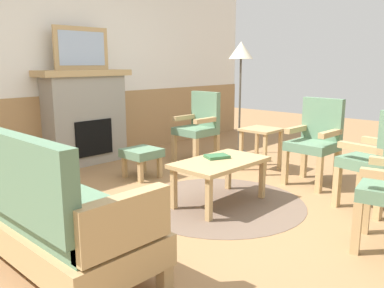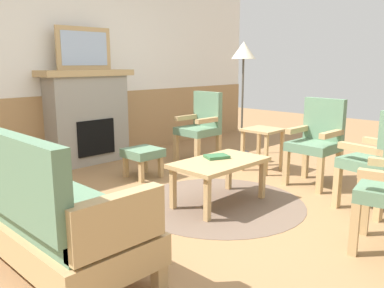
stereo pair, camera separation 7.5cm
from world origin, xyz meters
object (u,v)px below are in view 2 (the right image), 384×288
couch (39,208)px  footstool (143,155)px  book_on_table (217,157)px  side_table (263,137)px  coffee_table (219,166)px  armchair_near_fireplace (201,124)px  armchair_by_window_left (317,138)px  armchair_front_center (380,156)px  framed_picture (84,48)px  floor_lamp_by_chairs (244,57)px  fireplace (88,116)px

couch → footstool: (1.82, 1.13, -0.11)m
book_on_table → side_table: side_table is taller
coffee_table → book_on_table: 0.13m
book_on_table → armchair_near_fireplace: (1.06, 1.20, 0.08)m
armchair_by_window_left → armchair_front_center: 0.93m
footstool → armchair_near_fireplace: 1.10m
book_on_table → armchair_by_window_left: armchair_by_window_left is taller
couch → armchair_front_center: bearing=-26.8°
armchair_by_window_left → framed_picture: bearing=114.9°
book_on_table → side_table: (1.28, 0.32, -0.02)m
footstool → armchair_near_fireplace: size_ratio=0.41×
framed_picture → floor_lamp_by_chairs: framed_picture is taller
framed_picture → couch: framed_picture is taller
coffee_table → armchair_front_center: bearing=-54.2°
fireplace → footstool: fireplace is taller
coffee_table → side_table: bearing=17.0°
book_on_table → floor_lamp_by_chairs: bearing=30.6°
book_on_table → coffee_table: bearing=-123.5°
armchair_by_window_left → armchair_front_center: same height
framed_picture → book_on_table: (0.06, -2.29, -1.10)m
side_table → footstool: bearing=146.4°
framed_picture → floor_lamp_by_chairs: (1.93, -1.18, -0.11)m
footstool → floor_lamp_by_chairs: (1.88, -0.06, 1.17)m
armchair_front_center → fireplace: bearing=103.6°
framed_picture → armchair_by_window_left: 3.19m
armchair_near_fireplace → armchair_by_window_left: (0.15, -1.66, 0.00)m
armchair_front_center → side_table: 1.68m
fireplace → floor_lamp_by_chairs: size_ratio=0.77×
framed_picture → book_on_table: size_ratio=3.53×
armchair_front_center → floor_lamp_by_chairs: 2.77m
armchair_front_center → side_table: (0.47, 1.61, -0.10)m
armchair_by_window_left → armchair_front_center: (-0.41, -0.83, 0.00)m
armchair_near_fireplace → floor_lamp_by_chairs: 1.22m
couch → armchair_by_window_left: size_ratio=1.84×
footstool → side_table: side_table is taller
framed_picture → book_on_table: 2.54m
coffee_table → footstool: (0.05, 1.26, -0.10)m
fireplace → armchair_by_window_left: (1.27, -2.74, -0.11)m
fireplace → side_table: (1.33, -1.97, -0.22)m
fireplace → armchair_near_fireplace: 1.56m
couch → footstool: 2.14m
framed_picture → armchair_near_fireplace: (1.12, -1.09, -1.02)m
armchair_front_center → floor_lamp_by_chairs: size_ratio=0.58×
armchair_near_fireplace → couch: bearing=-158.1°
armchair_front_center → armchair_by_window_left: bearing=63.7°
couch → armchair_near_fireplace: 3.11m
fireplace → coffee_table: size_ratio=1.35×
armchair_by_window_left → floor_lamp_by_chairs: bearing=67.2°
armchair_front_center → couch: bearing=153.2°
framed_picture → footstool: 1.70m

